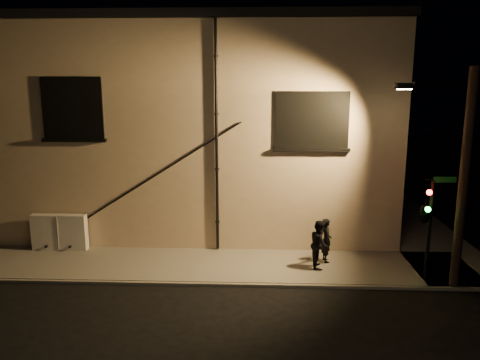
{
  "coord_description": "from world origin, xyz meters",
  "views": [
    {
      "loc": [
        -0.27,
        -13.76,
        6.28
      ],
      "look_at": [
        -0.91,
        1.8,
        3.04
      ],
      "focal_mm": 35.0,
      "sensor_mm": 36.0,
      "label": 1
    }
  ],
  "objects_px": {
    "traffic_signal": "(425,212)",
    "pedestrian_b": "(320,244)",
    "utility_cabinet": "(60,232)",
    "streetlamp_pole": "(459,174)",
    "pedestrian_a": "(326,240)"
  },
  "relations": [
    {
      "from": "utility_cabinet",
      "to": "pedestrian_b",
      "type": "distance_m",
      "value": 9.63
    },
    {
      "from": "utility_cabinet",
      "to": "pedestrian_b",
      "type": "bearing_deg",
      "value": -8.02
    },
    {
      "from": "utility_cabinet",
      "to": "pedestrian_a",
      "type": "relative_size",
      "value": 1.31
    },
    {
      "from": "utility_cabinet",
      "to": "streetlamp_pole",
      "type": "xyz_separation_m",
      "value": [
        13.44,
        -2.53,
        2.83
      ]
    },
    {
      "from": "pedestrian_a",
      "to": "streetlamp_pole",
      "type": "height_order",
      "value": "streetlamp_pole"
    },
    {
      "from": "pedestrian_a",
      "to": "streetlamp_pole",
      "type": "bearing_deg",
      "value": -124.02
    },
    {
      "from": "utility_cabinet",
      "to": "streetlamp_pole",
      "type": "distance_m",
      "value": 13.97
    },
    {
      "from": "pedestrian_a",
      "to": "utility_cabinet",
      "type": "bearing_deg",
      "value": 76.62
    },
    {
      "from": "pedestrian_b",
      "to": "traffic_signal",
      "type": "xyz_separation_m",
      "value": [
        3.11,
        -0.89,
        1.42
      ]
    },
    {
      "from": "streetlamp_pole",
      "to": "pedestrian_b",
      "type": "bearing_deg",
      "value": 163.09
    },
    {
      "from": "utility_cabinet",
      "to": "pedestrian_a",
      "type": "bearing_deg",
      "value": -4.74
    },
    {
      "from": "utility_cabinet",
      "to": "pedestrian_a",
      "type": "height_order",
      "value": "pedestrian_a"
    },
    {
      "from": "traffic_signal",
      "to": "pedestrian_b",
      "type": "bearing_deg",
      "value": 164.02
    },
    {
      "from": "streetlamp_pole",
      "to": "pedestrian_a",
      "type": "bearing_deg",
      "value": 154.61
    },
    {
      "from": "pedestrian_b",
      "to": "traffic_signal",
      "type": "height_order",
      "value": "traffic_signal"
    }
  ]
}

